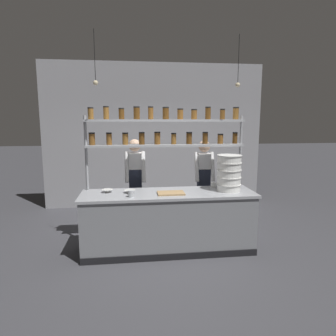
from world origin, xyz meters
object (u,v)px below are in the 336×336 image
at_px(prep_bowl_near_left, 107,191).
at_px(serving_cup_front, 214,185).
at_px(chef_center, 204,179).
at_px(spice_shelf_unit, 165,135).
at_px(cutting_board, 171,193).
at_px(prep_bowl_center_front, 130,191).
at_px(serving_cup_by_board, 131,194).
at_px(chef_left, 135,180).
at_px(container_stack, 229,173).

bearing_deg(prep_bowl_near_left, serving_cup_front, 4.23).
bearing_deg(chef_center, serving_cup_front, -85.45).
height_order(spice_shelf_unit, chef_center, spice_shelf_unit).
relative_size(cutting_board, serving_cup_front, 4.71).
bearing_deg(prep_bowl_center_front, spice_shelf_unit, 26.14).
height_order(cutting_board, prep_bowl_center_front, prep_bowl_center_front).
relative_size(spice_shelf_unit, cutting_board, 6.33).
distance_m(cutting_board, prep_bowl_near_left, 0.97).
bearing_deg(prep_bowl_near_left, serving_cup_by_board, -42.61).
bearing_deg(serving_cup_by_board, chef_center, 37.83).
xyz_separation_m(spice_shelf_unit, chef_center, (0.76, 0.49, -0.83)).
height_order(chef_left, serving_cup_by_board, chef_left).
bearing_deg(serving_cup_by_board, chef_left, 85.55).
height_order(chef_center, serving_cup_by_board, chef_center).
distance_m(serving_cup_front, serving_cup_by_board, 1.42).
bearing_deg(serving_cup_front, serving_cup_by_board, -161.36).
bearing_deg(container_stack, chef_center, 102.97).
bearing_deg(chef_left, chef_center, 0.01).
bearing_deg(prep_bowl_center_front, container_stack, -2.03).
distance_m(chef_left, prep_bowl_center_front, 0.76).
distance_m(chef_center, container_stack, 0.88).
xyz_separation_m(chef_left, container_stack, (1.43, -0.81, 0.23)).
bearing_deg(cutting_board, spice_shelf_unit, 95.02).
bearing_deg(cutting_board, prep_bowl_center_front, 167.59).
bearing_deg(serving_cup_front, cutting_board, -155.98).
relative_size(prep_bowl_near_left, prep_bowl_center_front, 0.98).
xyz_separation_m(spice_shelf_unit, serving_cup_front, (0.79, -0.08, -0.82)).
bearing_deg(spice_shelf_unit, serving_cup_by_board, -136.11).
bearing_deg(container_stack, cutting_board, -175.00).
bearing_deg(serving_cup_by_board, prep_bowl_center_front, 94.11).
bearing_deg(serving_cup_front, container_stack, -56.84).
bearing_deg(spice_shelf_unit, serving_cup_front, -5.94).
bearing_deg(serving_cup_by_board, spice_shelf_unit, 43.89).
relative_size(chef_center, container_stack, 2.93).
xyz_separation_m(spice_shelf_unit, prep_bowl_near_left, (-0.91, -0.21, -0.84)).
height_order(chef_center, cutting_board, chef_center).
bearing_deg(chef_center, chef_left, -177.07).
bearing_deg(container_stack, serving_cup_by_board, -172.49).
bearing_deg(spice_shelf_unit, chef_left, 135.33).
xyz_separation_m(spice_shelf_unit, cutting_board, (0.04, -0.42, -0.85)).
relative_size(chef_left, serving_cup_front, 19.84).
distance_m(prep_bowl_center_front, serving_cup_by_board, 0.26).
bearing_deg(container_stack, prep_bowl_center_front, 177.97).
distance_m(container_stack, serving_cup_by_board, 1.54).
distance_m(spice_shelf_unit, container_stack, 1.17).
distance_m(prep_bowl_center_front, serving_cup_front, 1.38).
distance_m(spice_shelf_unit, serving_cup_front, 1.14).
bearing_deg(prep_bowl_center_front, chef_center, 29.97).
bearing_deg(prep_bowl_near_left, cutting_board, -12.41).
height_order(container_stack, cutting_board, container_stack).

